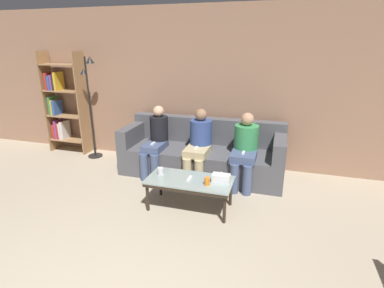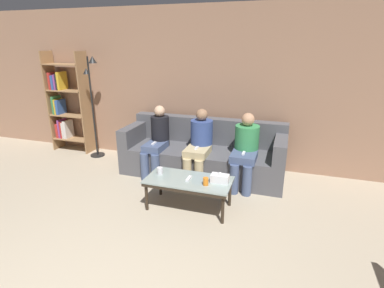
% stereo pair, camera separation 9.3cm
% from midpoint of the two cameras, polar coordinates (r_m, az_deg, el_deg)
% --- Properties ---
extents(wall_back, '(12.00, 0.06, 2.60)m').
position_cam_midpoint_polar(wall_back, '(5.06, 3.09, 10.52)').
color(wall_back, '#9E755B').
rests_on(wall_back, ground_plane).
extents(couch, '(2.54, 0.88, 0.85)m').
position_cam_midpoint_polar(couch, '(4.82, 1.45, -1.99)').
color(couch, '#515156').
rests_on(couch, ground_plane).
extents(coffee_table, '(1.08, 0.53, 0.40)m').
position_cam_midpoint_polar(coffee_table, '(3.79, -1.15, -7.30)').
color(coffee_table, '#8C9E99').
rests_on(coffee_table, ground_plane).
extents(cup_near_left, '(0.08, 0.08, 0.09)m').
position_cam_midpoint_polar(cup_near_left, '(3.92, -6.69, -5.13)').
color(cup_near_left, silver).
rests_on(cup_near_left, coffee_table).
extents(cup_near_right, '(0.07, 0.07, 0.10)m').
position_cam_midpoint_polar(cup_near_right, '(3.61, 2.14, -7.10)').
color(cup_near_right, orange).
rests_on(cup_near_right, coffee_table).
extents(tissue_box, '(0.22, 0.12, 0.13)m').
position_cam_midpoint_polar(tissue_box, '(3.69, 4.83, -6.47)').
color(tissue_box, white).
rests_on(tissue_box, coffee_table).
extents(game_remote, '(0.04, 0.15, 0.02)m').
position_cam_midpoint_polar(game_remote, '(3.76, -1.16, -6.60)').
color(game_remote, white).
rests_on(game_remote, coffee_table).
extents(bookshelf, '(0.78, 0.32, 1.88)m').
position_cam_midpoint_polar(bookshelf, '(6.22, -23.91, 6.75)').
color(bookshelf, '#9E754C').
rests_on(bookshelf, ground_plane).
extents(standing_lamp, '(0.31, 0.26, 1.81)m').
position_cam_midpoint_polar(standing_lamp, '(5.63, -19.31, 8.42)').
color(standing_lamp, black).
rests_on(standing_lamp, ground_plane).
extents(seated_person_left_end, '(0.31, 0.63, 1.09)m').
position_cam_midpoint_polar(seated_person_left_end, '(4.75, -7.35, 0.84)').
color(seated_person_left_end, '#47567A').
rests_on(seated_person_left_end, ground_plane).
extents(seated_person_mid_left, '(0.34, 0.67, 1.08)m').
position_cam_midpoint_polar(seated_person_mid_left, '(4.54, 0.76, 0.27)').
color(seated_person_mid_left, tan).
rests_on(seated_person_mid_left, ground_plane).
extents(seated_person_mid_right, '(0.35, 0.68, 1.07)m').
position_cam_midpoint_polar(seated_person_mid_right, '(4.41, 9.46, -0.60)').
color(seated_person_mid_right, '#47567A').
rests_on(seated_person_mid_right, ground_plane).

